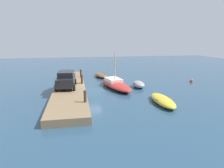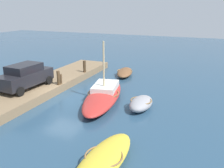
{
  "view_description": "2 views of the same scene",
  "coord_description": "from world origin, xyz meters",
  "px_view_note": "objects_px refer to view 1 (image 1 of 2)",
  "views": [
    {
      "loc": [
        21.9,
        -1.54,
        5.74
      ],
      "look_at": [
        1.19,
        2.33,
        0.86
      ],
      "focal_mm": 31.29,
      "sensor_mm": 36.0,
      "label": 1
    },
    {
      "loc": [
        13.8,
        9.64,
        6.22
      ],
      "look_at": [
        -0.52,
        3.66,
        1.3
      ],
      "focal_mm": 38.69,
      "sensor_mm": 36.0,
      "label": 2
    }
  ],
  "objects_px": {
    "mooring_post_mid_west": "(82,80)",
    "mooring_post_east": "(85,96)",
    "mooring_post_west": "(81,73)",
    "sailboat_red": "(115,84)",
    "rowboat_yellow": "(163,100)",
    "mooring_post_mid_east": "(82,79)",
    "dinghy_grey": "(139,84)",
    "rowboat_brown": "(101,75)",
    "parked_car": "(66,79)",
    "marker_buoy": "(191,81)"
  },
  "relations": [
    {
      "from": "sailboat_red",
      "to": "rowboat_yellow",
      "type": "bearing_deg",
      "value": 13.26
    },
    {
      "from": "rowboat_yellow",
      "to": "mooring_post_mid_east",
      "type": "relative_size",
      "value": 4.21
    },
    {
      "from": "rowboat_yellow",
      "to": "marker_buoy",
      "type": "distance_m",
      "value": 10.91
    },
    {
      "from": "sailboat_red",
      "to": "parked_car",
      "type": "height_order",
      "value": "sailboat_red"
    },
    {
      "from": "dinghy_grey",
      "to": "parked_car",
      "type": "xyz_separation_m",
      "value": [
        0.85,
        -8.46,
        1.11
      ]
    },
    {
      "from": "dinghy_grey",
      "to": "mooring_post_west",
      "type": "xyz_separation_m",
      "value": [
        -4.8,
        -6.73,
        0.73
      ]
    },
    {
      "from": "sailboat_red",
      "to": "marker_buoy",
      "type": "height_order",
      "value": "sailboat_red"
    },
    {
      "from": "dinghy_grey",
      "to": "mooring_post_east",
      "type": "distance_m",
      "value": 9.28
    },
    {
      "from": "rowboat_yellow",
      "to": "mooring_post_east",
      "type": "distance_m",
      "value": 7.01
    },
    {
      "from": "rowboat_brown",
      "to": "marker_buoy",
      "type": "distance_m",
      "value": 13.0
    },
    {
      "from": "parked_car",
      "to": "marker_buoy",
      "type": "xyz_separation_m",
      "value": [
        -2.3,
        16.43,
        -1.29
      ]
    },
    {
      "from": "rowboat_brown",
      "to": "sailboat_red",
      "type": "bearing_deg",
      "value": -4.49
    },
    {
      "from": "rowboat_yellow",
      "to": "mooring_post_east",
      "type": "xyz_separation_m",
      "value": [
        0.1,
        -6.97,
        0.78
      ]
    },
    {
      "from": "rowboat_yellow",
      "to": "mooring_post_mid_east",
      "type": "xyz_separation_m",
      "value": [
        -6.99,
        -6.97,
        0.82
      ]
    },
    {
      "from": "mooring_post_mid_east",
      "to": "mooring_post_mid_west",
      "type": "bearing_deg",
      "value": 180.0
    },
    {
      "from": "mooring_post_mid_west",
      "to": "mooring_post_east",
      "type": "distance_m",
      "value": 7.35
    },
    {
      "from": "dinghy_grey",
      "to": "sailboat_red",
      "type": "height_order",
      "value": "sailboat_red"
    },
    {
      "from": "mooring_post_east",
      "to": "rowboat_brown",
      "type": "bearing_deg",
      "value": 167.35
    },
    {
      "from": "sailboat_red",
      "to": "parked_car",
      "type": "xyz_separation_m",
      "value": [
        1.22,
        -5.66,
        1.05
      ]
    },
    {
      "from": "mooring_post_east",
      "to": "parked_car",
      "type": "bearing_deg",
      "value": -162.51
    },
    {
      "from": "marker_buoy",
      "to": "rowboat_brown",
      "type": "bearing_deg",
      "value": -116.2
    },
    {
      "from": "rowboat_brown",
      "to": "sailboat_red",
      "type": "xyz_separation_m",
      "value": [
        6.82,
        0.89,
        0.15
      ]
    },
    {
      "from": "dinghy_grey",
      "to": "parked_car",
      "type": "relative_size",
      "value": 0.6
    },
    {
      "from": "rowboat_yellow",
      "to": "marker_buoy",
      "type": "xyz_separation_m",
      "value": [
        -7.7,
        7.73,
        -0.1
      ]
    },
    {
      "from": "mooring_post_east",
      "to": "parked_car",
      "type": "distance_m",
      "value": 5.77
    },
    {
      "from": "rowboat_brown",
      "to": "parked_car",
      "type": "relative_size",
      "value": 0.87
    },
    {
      "from": "rowboat_yellow",
      "to": "mooring_post_mid_west",
      "type": "height_order",
      "value": "mooring_post_mid_west"
    },
    {
      "from": "mooring_post_west",
      "to": "mooring_post_east",
      "type": "height_order",
      "value": "mooring_post_west"
    },
    {
      "from": "mooring_post_west",
      "to": "mooring_post_mid_west",
      "type": "distance_m",
      "value": 3.81
    },
    {
      "from": "rowboat_yellow",
      "to": "parked_car",
      "type": "bearing_deg",
      "value": -119.35
    },
    {
      "from": "parked_car",
      "to": "marker_buoy",
      "type": "bearing_deg",
      "value": 100.76
    },
    {
      "from": "rowboat_brown",
      "to": "mooring_post_mid_west",
      "type": "xyz_separation_m",
      "value": [
        6.19,
        -3.04,
        0.67
      ]
    },
    {
      "from": "sailboat_red",
      "to": "mooring_post_east",
      "type": "relative_size",
      "value": 7.41
    },
    {
      "from": "rowboat_yellow",
      "to": "parked_car",
      "type": "distance_m",
      "value": 10.31
    },
    {
      "from": "mooring_post_west",
      "to": "mooring_post_mid_east",
      "type": "bearing_deg",
      "value": 0.0
    },
    {
      "from": "dinghy_grey",
      "to": "mooring_post_mid_west",
      "type": "height_order",
      "value": "mooring_post_mid_west"
    },
    {
      "from": "mooring_post_mid_west",
      "to": "marker_buoy",
      "type": "height_order",
      "value": "mooring_post_mid_west"
    },
    {
      "from": "dinghy_grey",
      "to": "marker_buoy",
      "type": "distance_m",
      "value": 8.1
    },
    {
      "from": "rowboat_brown",
      "to": "marker_buoy",
      "type": "xyz_separation_m",
      "value": [
        5.74,
        11.67,
        -0.09
      ]
    },
    {
      "from": "mooring_post_east",
      "to": "marker_buoy",
      "type": "bearing_deg",
      "value": 117.93
    },
    {
      "from": "mooring_post_east",
      "to": "dinghy_grey",
      "type": "bearing_deg",
      "value": 133.32
    },
    {
      "from": "mooring_post_mid_east",
      "to": "parked_car",
      "type": "distance_m",
      "value": 2.38
    },
    {
      "from": "mooring_post_west",
      "to": "mooring_post_mid_west",
      "type": "xyz_separation_m",
      "value": [
        3.8,
        0.0,
        -0.15
      ]
    },
    {
      "from": "mooring_post_mid_west",
      "to": "rowboat_yellow",
      "type": "bearing_deg",
      "value": 43.87
    },
    {
      "from": "marker_buoy",
      "to": "sailboat_red",
      "type": "bearing_deg",
      "value": -84.26
    },
    {
      "from": "sailboat_red",
      "to": "mooring_post_west",
      "type": "relative_size",
      "value": 7.04
    },
    {
      "from": "rowboat_brown",
      "to": "parked_car",
      "type": "height_order",
      "value": "parked_car"
    },
    {
      "from": "rowboat_brown",
      "to": "marker_buoy",
      "type": "bearing_deg",
      "value": 51.86
    },
    {
      "from": "rowboat_yellow",
      "to": "dinghy_grey",
      "type": "xyz_separation_m",
      "value": [
        -6.25,
        -0.24,
        0.07
      ]
    },
    {
      "from": "mooring_post_east",
      "to": "mooring_post_mid_west",
      "type": "bearing_deg",
      "value": 180.0
    }
  ]
}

